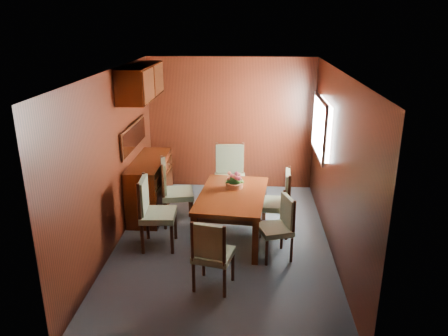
# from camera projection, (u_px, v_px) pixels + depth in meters

# --- Properties ---
(ground) EXTENTS (4.50, 4.50, 0.00)m
(ground) POSITION_uv_depth(u_px,v_px,m) (223.00, 243.00, 6.21)
(ground) COLOR #3B4851
(ground) RESTS_ON ground
(room_shell) EXTENTS (3.06, 4.52, 2.41)m
(room_shell) POSITION_uv_depth(u_px,v_px,m) (217.00, 126.00, 6.00)
(room_shell) COLOR black
(room_shell) RESTS_ON ground
(sideboard) EXTENTS (0.48, 1.40, 0.90)m
(sideboard) POSITION_uv_depth(u_px,v_px,m) (150.00, 186.00, 7.08)
(sideboard) COLOR #371406
(sideboard) RESTS_ON ground
(dining_table) EXTENTS (1.06, 1.55, 0.69)m
(dining_table) POSITION_uv_depth(u_px,v_px,m) (232.00, 200.00, 6.20)
(dining_table) COLOR #371406
(dining_table) RESTS_ON ground
(chair_left_near) EXTENTS (0.49, 0.51, 1.02)m
(chair_left_near) POSITION_uv_depth(u_px,v_px,m) (152.00, 209.00, 5.96)
(chair_left_near) COLOR black
(chair_left_near) RESTS_ON ground
(chair_left_far) EXTENTS (0.56, 0.57, 1.03)m
(chair_left_far) POSITION_uv_depth(u_px,v_px,m) (172.00, 188.00, 6.66)
(chair_left_far) COLOR black
(chair_left_far) RESTS_ON ground
(chair_right_near) EXTENTS (0.50, 0.51, 0.87)m
(chair_right_near) POSITION_uv_depth(u_px,v_px,m) (280.00, 223.00, 5.73)
(chair_right_near) COLOR black
(chair_right_near) RESTS_ON ground
(chair_right_far) EXTENTS (0.47, 0.49, 0.98)m
(chair_right_far) POSITION_uv_depth(u_px,v_px,m) (279.00, 199.00, 6.35)
(chair_right_far) COLOR black
(chair_right_far) RESTS_ON ground
(chair_head) EXTENTS (0.51, 0.50, 0.91)m
(chair_head) POSITION_uv_depth(u_px,v_px,m) (212.00, 251.00, 5.01)
(chair_head) COLOR black
(chair_head) RESTS_ON ground
(chair_foot) EXTENTS (0.53, 0.51, 1.07)m
(chair_foot) POSITION_uv_depth(u_px,v_px,m) (230.00, 173.00, 7.27)
(chair_foot) COLOR black
(chair_foot) RESTS_ON ground
(flower_centerpiece) EXTENTS (0.27, 0.27, 0.27)m
(flower_centerpiece) POSITION_uv_depth(u_px,v_px,m) (235.00, 179.00, 6.35)
(flower_centerpiece) COLOR #A65932
(flower_centerpiece) RESTS_ON dining_table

